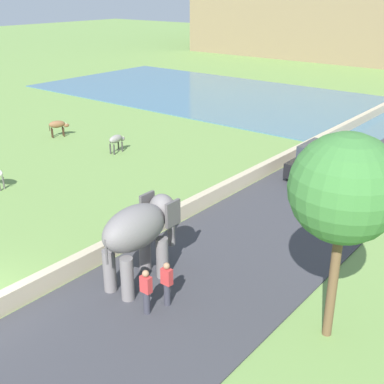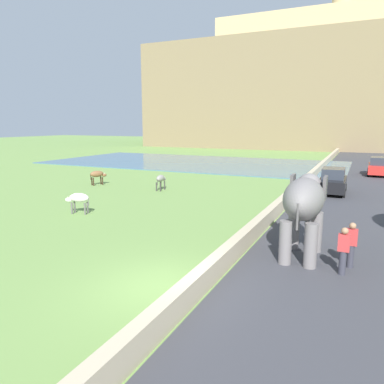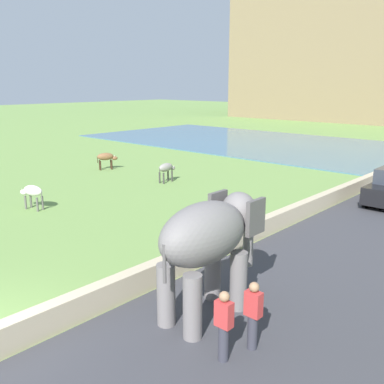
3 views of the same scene
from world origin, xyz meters
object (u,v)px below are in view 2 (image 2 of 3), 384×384
Objects in this scene: person_beside_elephant at (351,244)px; car_black at (333,181)px; cow_white at (78,199)px; cow_brown at (98,175)px; cow_grey at (161,179)px; car_red at (378,167)px; person_trailing at (343,250)px; elephant at (304,203)px.

person_beside_elephant is 14.32m from car_black.
person_beside_elephant is 13.93m from cow_white.
cow_grey is at bearing 0.60° from cow_brown.
car_black is 12.24m from cow_grey.
car_red reaches higher than cow_white.
person_trailing is (-0.21, -0.75, 0.00)m from person_beside_elephant.
person_beside_elephant is at bearing -28.28° from cow_brown.
person_trailing is 0.40× the size of car_red.
car_black is 17.83m from cow_brown.
cow_brown and cow_white have the same top height.
cow_grey is (-13.27, 10.31, -0.04)m from person_beside_elephant.
car_black reaches higher than cow_white.
car_red is 2.83× the size of cow_white.
person_beside_elephant is 1.00× the size of person_trailing.
person_beside_elephant and person_trailing have the same top height.
person_trailing reaches higher than cow_white.
elephant is 2.13× the size of person_beside_elephant.
person_beside_elephant is 1.16× the size of cow_grey.
person_trailing is 13.87m from cow_white.
cow_white is at bearing -123.23° from car_red.
elephant reaches higher than car_red.
cow_brown is (-20.54, -15.18, -0.06)m from car_red.
person_beside_elephant is at bearing -83.30° from car_black.
car_black is at bearing 18.61° from cow_grey.
elephant is 2.13× the size of person_trailing.
person_beside_elephant is 0.78m from person_trailing.
cow_white is (-13.76, 2.16, -0.04)m from person_beside_elephant.
car_black is at bearing 95.58° from person_trailing.
car_black is at bearing 89.99° from elephant.
person_trailing is at bearing -30.26° from cow_brown.
car_black and car_red have the same top height.
car_red is at bearing 45.70° from cow_grey.
elephant is at bearing -90.01° from car_black.
elephant is 13.74m from car_black.
person_beside_elephant is at bearing 74.48° from person_trailing.
car_black reaches higher than person_trailing.
person_trailing is at bearing -41.02° from elephant.
person_trailing reaches higher than cow_grey.
elephant is 2.44× the size of cow_white.
person_beside_elephant is at bearing -8.93° from cow_white.
elephant is at bearing -97.21° from car_red.
cow_grey is at bearing 86.55° from cow_white.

